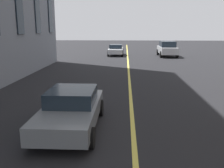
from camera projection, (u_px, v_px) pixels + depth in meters
lane_centre_line at (130, 91)px, 14.22m from camera, size 80.00×0.16×0.01m
car_silver_parked_a at (116, 50)px, 32.83m from camera, size 4.40×1.95×1.37m
car_silver_oncoming at (167, 49)px, 31.52m from camera, size 4.70×2.14×1.88m
car_grey_trailing at (71, 109)px, 8.84m from camera, size 4.40×1.95×1.37m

